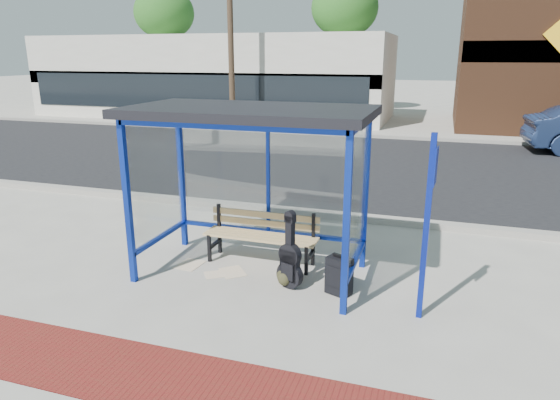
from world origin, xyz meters
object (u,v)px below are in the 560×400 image
(bench, at_px, (262,233))
(guitar_bag, at_px, (290,262))
(suitcase, at_px, (339,276))
(backpack, at_px, (286,274))

(bench, relative_size, guitar_bag, 1.68)
(bench, bearing_deg, suitcase, -27.32)
(suitcase, xyz_separation_m, backpack, (-0.74, 0.04, -0.09))
(bench, height_order, guitar_bag, guitar_bag)
(bench, bearing_deg, guitar_bag, -46.89)
(bench, relative_size, suitcase, 3.09)
(guitar_bag, distance_m, backpack, 0.23)
(suitcase, height_order, backpack, suitcase)
(bench, distance_m, guitar_bag, 0.99)
(backpack, bearing_deg, suitcase, 1.49)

